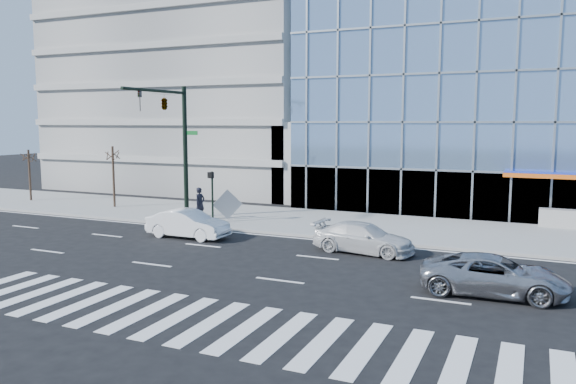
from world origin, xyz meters
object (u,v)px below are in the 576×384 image
traffic_signal (171,119)px  ped_signal_post (212,189)px  silver_suv (494,275)px  white_sedan (188,224)px  tilted_panel (227,204)px  street_tree_far (29,156)px  street_tree_near (113,155)px  pedestrian (200,203)px  white_suv (363,238)px

traffic_signal → ped_signal_post: bearing=8.5°
silver_suv → white_sedan: (-15.33, 3.85, 0.04)m
traffic_signal → tilted_panel: (2.79, 1.66, -5.10)m
street_tree_far → tilted_panel: street_tree_far is taller
tilted_panel → silver_suv: bearing=-66.9°
street_tree_near → white_sedan: (10.26, -6.18, -3.05)m
ped_signal_post → white_sedan: 3.97m
silver_suv → pedestrian: size_ratio=2.57×
ped_signal_post → pedestrian: (-1.23, 0.61, -1.02)m
street_tree_near → white_sedan: 12.36m
ped_signal_post → white_sedan: ped_signal_post is taller
pedestrian → tilted_panel: 1.66m
white_suv → ped_signal_post: bearing=78.0°
white_suv → pedestrian: size_ratio=2.44×
traffic_signal → white_suv: traffic_signal is taller
traffic_signal → ped_signal_post: 4.75m
traffic_signal → silver_suv: size_ratio=1.60×
street_tree_near → tilted_panel: street_tree_near is taller
tilted_panel → ped_signal_post: bearing=-140.6°
white_sedan → tilted_panel: size_ratio=3.41×
street_tree_far → white_sedan: street_tree_far is taller
silver_suv → white_suv: size_ratio=1.05×
silver_suv → tilted_panel: 18.07m
ped_signal_post → white_suv: bearing=-17.3°
traffic_signal → ped_signal_post: size_ratio=2.67×
street_tree_far → white_sedan: (18.26, -6.18, -2.71)m
pedestrian → tilted_panel: (1.52, 0.67, -0.05)m
ped_signal_post → street_tree_near: 9.97m
street_tree_near → traffic_signal: bearing=-22.7°
traffic_signal → white_sedan: 7.12m
street_tree_near → white_sedan: size_ratio=0.95×
ped_signal_post → street_tree_near: (-9.50, 2.56, 1.64)m
ped_signal_post → white_sedan: size_ratio=0.68×
traffic_signal → street_tree_near: traffic_signal is taller
silver_suv → traffic_signal: bearing=66.7°
street_tree_near → tilted_panel: bearing=-7.4°
tilted_panel → white_sedan: bearing=-122.4°
ped_signal_post → tilted_panel: ped_signal_post is taller
traffic_signal → white_suv: (12.59, -2.77, -5.48)m
street_tree_near → street_tree_far: (-8.00, 0.00, -0.33)m
ped_signal_post → white_suv: ped_signal_post is taller
silver_suv → ped_signal_post: bearing=62.7°
ped_signal_post → pedestrian: ped_signal_post is taller
white_sedan → pedestrian: size_ratio=2.28×
street_tree_far → silver_suv: bearing=-16.6°
white_suv → tilted_panel: bearing=71.0°
ped_signal_post → silver_suv: size_ratio=0.60×
traffic_signal → street_tree_far: size_ratio=2.07×
white_suv → silver_suv: bearing=-120.5°
traffic_signal → pedestrian: (1.27, 0.99, -5.04)m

